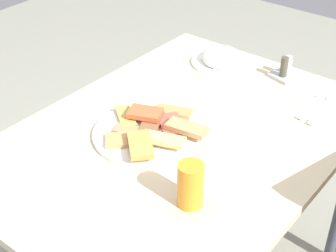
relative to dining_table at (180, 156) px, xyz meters
The scene contains 8 objects.
dining_table is the anchor object (origin of this frame).
pide_platter 0.13m from the dining_table, 47.28° to the right, with size 0.34×0.34×0.05m.
salad_plate_greens 0.50m from the dining_table, 160.66° to the right, with size 0.22×0.22×0.06m.
soda_can 0.34m from the dining_table, 41.68° to the left, with size 0.07×0.07×0.12m, color orange.
paper_napkin 0.46m from the dining_table, 145.45° to the left, with size 0.15×0.15×0.00m, color white.
fork 0.46m from the dining_table, 147.35° to the left, with size 0.17×0.02×0.01m, color silver.
spoon 0.48m from the dining_table, 143.63° to the left, with size 0.19×0.02×0.01m, color silver.
condiment_caddy 0.53m from the dining_table, behind, with size 0.11×0.11×0.08m.
Camera 1 is at (1.01, 0.76, 1.65)m, focal length 54.95 mm.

